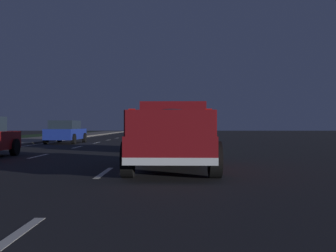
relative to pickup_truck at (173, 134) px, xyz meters
The scene contains 6 objects.
ground 16.84m from the pickup_truck, 12.02° to the left, with size 144.00×144.00×0.00m, color black.
sidewalk_shoulder 19.78m from the pickup_truck, 33.66° to the left, with size 108.00×4.00×0.12m, color slate.
lane_markings 20.72m from the pickup_truck, 18.38° to the left, with size 108.74×7.04×0.01m.
pickup_truck is the anchor object (origin of this frame).
sedan_green 8.17m from the pickup_truck, ahead, with size 4.41×2.03×1.54m.
sedan_blue 18.24m from the pickup_truck, 23.18° to the left, with size 4.44×2.09×1.54m.
Camera 1 is at (-0.81, -3.44, 1.20)m, focal length 44.46 mm.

